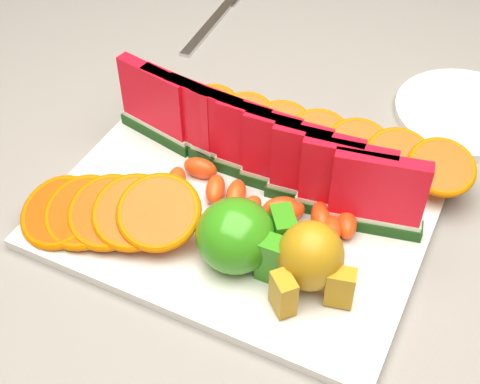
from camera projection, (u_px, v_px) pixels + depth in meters
The scene contains 11 objects.
table at pixel (272, 224), 0.87m from camera, with size 1.40×0.90×0.75m.
tablecloth at pixel (273, 190), 0.82m from camera, with size 1.53×1.03×0.20m.
platter at pixel (239, 211), 0.73m from camera, with size 0.40×0.30×0.01m.
apple_cluster at pixel (243, 238), 0.66m from camera, with size 0.12×0.11×0.07m.
pear_cluster at pixel (311, 260), 0.63m from camera, with size 0.09×0.10×0.07m.
side_plate at pixel (465, 112), 0.86m from camera, with size 0.23×0.23×0.01m.
fork at pixel (212, 23), 1.02m from camera, with size 0.02×0.20×0.00m.
watermelon_row at pixel (258, 148), 0.73m from camera, with size 0.39×0.07×0.10m.
orange_fan_front at pixel (108, 212), 0.69m from camera, with size 0.21×0.14×0.06m.
orange_fan_back at pixel (318, 136), 0.78m from camera, with size 0.38×0.10×0.05m.
tangerine_segments at pixel (263, 203), 0.72m from camera, with size 0.23×0.07×0.03m.
Camera 1 is at (0.22, -0.54, 1.30)m, focal length 50.00 mm.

